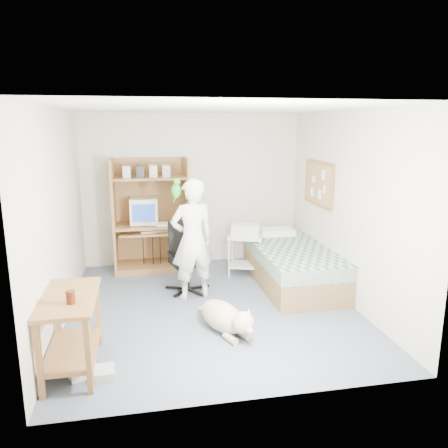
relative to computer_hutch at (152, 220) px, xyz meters
name	(u,v)px	position (x,y,z in m)	size (l,w,h in m)	color
floor	(212,307)	(0.70, -1.74, -0.82)	(4.00, 4.00, 0.00)	#475161
wall_back	(192,190)	(0.70, 0.26, 0.43)	(3.60, 0.02, 2.50)	beige
wall_right	(347,208)	(2.50, -1.74, 0.43)	(0.02, 4.00, 2.50)	beige
wall_left	(58,218)	(-1.10, -1.74, 0.43)	(0.02, 4.00, 2.50)	beige
ceiling	(211,108)	(0.70, -1.74, 1.68)	(3.60, 4.00, 0.02)	white
computer_hutch	(152,220)	(0.00, 0.00, 0.00)	(1.20, 0.63, 1.80)	brown
bed	(292,265)	(2.00, -1.12, -0.53)	(1.02, 2.02, 0.66)	brown
side_desk	(71,321)	(-0.85, -2.94, -0.33)	(0.50, 1.00, 0.75)	brown
corkboard	(319,184)	(2.47, -0.84, 0.63)	(0.04, 0.94, 0.66)	olive
office_chair	(186,266)	(0.44, -1.07, -0.47)	(0.55, 0.56, 0.98)	black
person	(192,240)	(0.50, -1.38, 0.00)	(0.60, 0.39, 1.64)	white
parrot	(176,189)	(0.30, -1.36, 0.68)	(0.12, 0.21, 0.33)	#128113
dog	(225,317)	(0.73, -2.44, -0.65)	(0.60, 1.01, 0.40)	tan
printer_cart	(246,249)	(1.42, -0.58, -0.40)	(0.65, 0.58, 0.64)	silver
printer	(246,230)	(1.42, -0.58, -0.09)	(0.42, 0.32, 0.18)	beige
crt_monitor	(144,210)	(-0.11, 0.01, 0.16)	(0.45, 0.48, 0.41)	beige
keyboard	(155,231)	(0.04, -0.16, -0.15)	(0.45, 0.16, 0.03)	beige
pencil_cup	(175,220)	(0.37, -0.09, 0.00)	(0.08, 0.08, 0.12)	gold
drink_glass	(71,297)	(-0.80, -3.12, -0.01)	(0.08, 0.08, 0.12)	#42170A
floor_box_a	(83,370)	(-0.76, -3.07, -0.77)	(0.25, 0.20, 0.10)	silver
floor_box_b	(104,373)	(-0.55, -3.13, -0.78)	(0.18, 0.22, 0.08)	#BBBBB6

